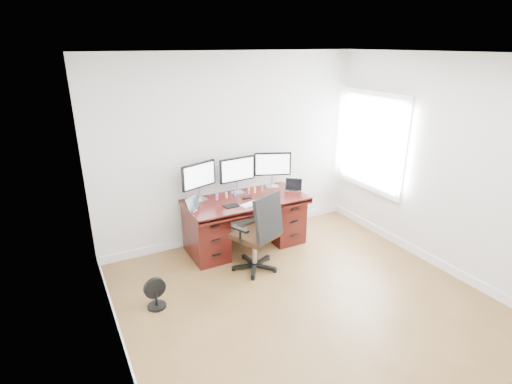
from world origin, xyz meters
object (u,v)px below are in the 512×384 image
monitor_center (237,171)px  keyboard (250,204)px  office_chair (258,245)px  floor_fan (156,294)px  desk (245,221)px

monitor_center → keyboard: size_ratio=1.98×
office_chair → monitor_center: bearing=58.2°
keyboard → monitor_center: bearing=69.6°
floor_fan → keyboard: bearing=15.1°
desk → monitor_center: monitor_center is taller
office_chair → keyboard: bearing=53.4°
monitor_center → keyboard: monitor_center is taller
floor_fan → monitor_center: monitor_center is taller
office_chair → monitor_center: (0.15, 0.90, 0.73)m
desk → monitor_center: (0.00, 0.24, 0.68)m
desk → floor_fan: 1.76m
office_chair → monitor_center: monitor_center is taller
floor_fan → monitor_center: 2.08m
floor_fan → keyboard: 1.70m
monitor_center → floor_fan: bearing=-148.8°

